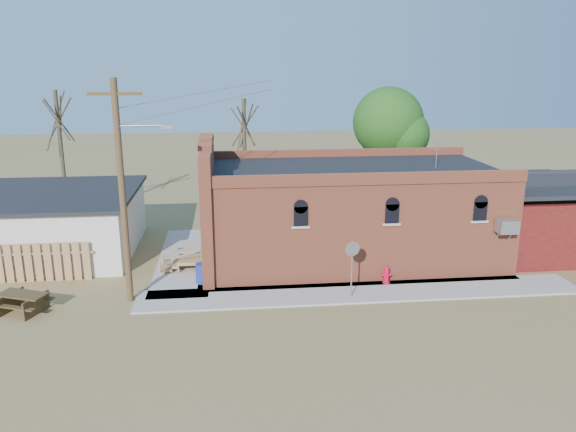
{
  "coord_description": "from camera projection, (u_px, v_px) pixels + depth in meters",
  "views": [
    {
      "loc": [
        -4.03,
        -20.91,
        9.51
      ],
      "look_at": [
        -1.22,
        5.0,
        2.4
      ],
      "focal_mm": 35.0,
      "sensor_mm": 36.0,
      "label": 1
    }
  ],
  "objects": [
    {
      "name": "red_shed",
      "position": [
        532.0,
        209.0,
        28.85
      ],
      "size": [
        5.4,
        6.4,
        4.3
      ],
      "color": "#560E13",
      "rests_on": "ground"
    },
    {
      "name": "sidewalk_west",
      "position": [
        185.0,
        259.0,
        28.07
      ],
      "size": [
        2.6,
        10.0,
        0.08
      ],
      "primitive_type": "cube",
      "color": "#9E9991",
      "rests_on": "ground"
    },
    {
      "name": "ground",
      "position": [
        331.0,
        303.0,
        22.98
      ],
      "size": [
        120.0,
        120.0,
        0.0
      ],
      "primitive_type": "plane",
      "color": "olive",
      "rests_on": "ground"
    },
    {
      "name": "tree_bare_far",
      "position": [
        58.0,
        118.0,
        33.28
      ],
      "size": [
        2.8,
        2.8,
        8.16
      ],
      "color": "brown",
      "rests_on": "ground"
    },
    {
      "name": "utility_pole",
      "position": [
        123.0,
        188.0,
        22.03
      ],
      "size": [
        3.12,
        0.26,
        9.0
      ],
      "color": "#4B351E",
      "rests_on": "ground"
    },
    {
      "name": "trash_barrel",
      "position": [
        202.0,
        273.0,
        24.86
      ],
      "size": [
        0.74,
        0.74,
        0.88
      ],
      "primitive_type": "cylinder",
      "rotation": [
        0.0,
        0.0,
        -0.36
      ],
      "color": "navy",
      "rests_on": "sidewalk_west"
    },
    {
      "name": "sidewalk_south",
      "position": [
        361.0,
        292.0,
        23.99
      ],
      "size": [
        19.0,
        2.2,
        0.08
      ],
      "primitive_type": "cube",
      "color": "#9E9991",
      "rests_on": "ground"
    },
    {
      "name": "fire_hydrant",
      "position": [
        386.0,
        275.0,
        24.82
      ],
      "size": [
        0.44,
        0.4,
        0.79
      ],
      "rotation": [
        0.0,
        0.0,
        -0.04
      ],
      "color": "red",
      "rests_on": "sidewalk_south"
    },
    {
      "name": "tree_leafy",
      "position": [
        388.0,
        123.0,
        34.99
      ],
      "size": [
        4.4,
        4.4,
        8.15
      ],
      "color": "brown",
      "rests_on": "ground"
    },
    {
      "name": "tree_bare_near",
      "position": [
        244.0,
        125.0,
        33.57
      ],
      "size": [
        2.8,
        2.8,
        7.65
      ],
      "color": "brown",
      "rests_on": "ground"
    },
    {
      "name": "brick_bar",
      "position": [
        344.0,
        213.0,
        27.8
      ],
      "size": [
        16.4,
        7.97,
        6.3
      ],
      "color": "#C45A3C",
      "rests_on": "ground"
    },
    {
      "name": "wood_fence",
      "position": [
        34.0,
        263.0,
        25.06
      ],
      "size": [
        5.2,
        0.1,
        1.8
      ],
      "primitive_type": null,
      "color": "#A27649",
      "rests_on": "ground"
    },
    {
      "name": "picnic_table",
      "position": [
        23.0,
        300.0,
        22.06
      ],
      "size": [
        2.28,
        2.02,
        0.78
      ],
      "rotation": [
        0.0,
        0.0,
        -0.39
      ],
      "color": "#44341B",
      "rests_on": "ground"
    },
    {
      "name": "stop_sign",
      "position": [
        352.0,
        254.0,
        22.96
      ],
      "size": [
        0.66,
        0.18,
        2.45
      ],
      "rotation": [
        0.0,
        0.0,
        -0.23
      ],
      "color": "#97979C",
      "rests_on": "sidewalk_south"
    }
  ]
}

